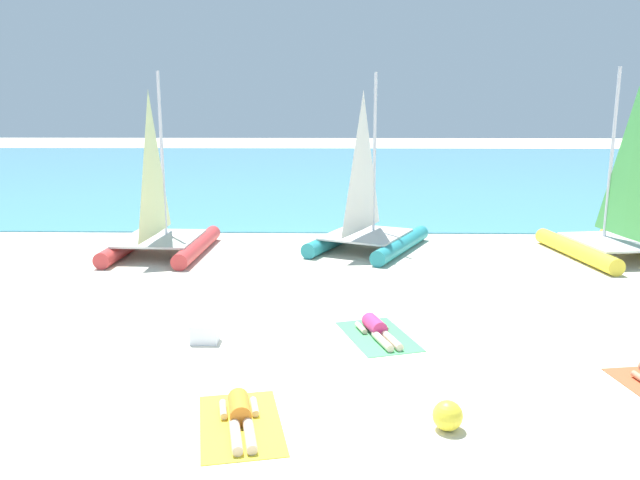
% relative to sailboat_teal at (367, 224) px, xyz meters
% --- Properties ---
extents(ground_plane, '(120.00, 120.00, 0.00)m').
position_rel_sailboat_teal_xyz_m(ground_plane, '(-1.31, 0.37, -0.77)').
color(ground_plane, beige).
extents(ocean_water, '(120.00, 40.00, 0.05)m').
position_rel_sailboat_teal_xyz_m(ocean_water, '(-1.31, 22.39, -0.75)').
color(ocean_water, '#4C9EB7').
rests_on(ocean_water, ground).
extents(sailboat_teal, '(3.96, 4.67, 5.19)m').
position_rel_sailboat_teal_xyz_m(sailboat_teal, '(0.00, 0.00, 0.00)').
color(sailboat_teal, teal).
rests_on(sailboat_teal, ground).
extents(sailboat_red, '(2.71, 4.09, 5.20)m').
position_rel_sailboat_teal_xyz_m(sailboat_red, '(-6.00, -0.71, 0.00)').
color(sailboat_red, '#CC3838').
rests_on(sailboat_red, ground).
extents(sailboat_yellow, '(3.18, 4.40, 5.29)m').
position_rel_sailboat_teal_xyz_m(sailboat_yellow, '(6.93, -0.88, 0.02)').
color(sailboat_yellow, yellow).
rests_on(sailboat_yellow, ground).
extents(towel_left, '(1.47, 2.09, 0.01)m').
position_rel_sailboat_teal_xyz_m(towel_left, '(-2.26, -10.72, -0.77)').
color(towel_left, yellow).
rests_on(towel_left, ground).
extents(sunbather_left, '(0.71, 1.56, 0.30)m').
position_rel_sailboat_teal_xyz_m(sunbather_left, '(-2.28, -10.65, -0.64)').
color(sunbather_left, orange).
rests_on(sunbather_left, towel_left).
extents(towel_middle, '(1.61, 2.14, 0.01)m').
position_rel_sailboat_teal_xyz_m(towel_middle, '(-0.15, -7.28, -0.77)').
color(towel_middle, '#4CB266').
rests_on(towel_middle, ground).
extents(sunbather_middle, '(0.83, 1.54, 0.30)m').
position_rel_sailboat_teal_xyz_m(sunbather_middle, '(-0.17, -7.22, -0.64)').
color(sunbather_middle, '#D83372').
rests_on(sunbather_middle, towel_middle).
extents(beach_ball, '(0.41, 0.41, 0.41)m').
position_rel_sailboat_teal_xyz_m(beach_ball, '(0.55, -10.79, -0.57)').
color(beach_ball, yellow).
rests_on(beach_ball, ground).
extents(cooler_box, '(0.50, 0.36, 0.36)m').
position_rel_sailboat_teal_xyz_m(cooler_box, '(-3.36, -7.65, -0.59)').
color(cooler_box, white).
rests_on(cooler_box, ground).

